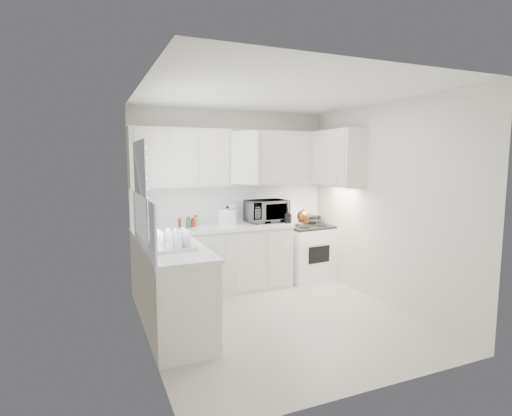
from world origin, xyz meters
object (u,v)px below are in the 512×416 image
microwave (267,209)px  tea_kettle (303,215)px  dish_rack (173,238)px  stove (308,245)px  utensil_crock (288,212)px  rice_cooker (227,215)px

microwave → tea_kettle: bearing=-23.2°
dish_rack → stove: bearing=25.7°
microwave → utensil_crock: 0.34m
utensil_crock → rice_cooker: bearing=165.3°
stove → microwave: (-0.70, 0.03, 0.60)m
utensil_crock → dish_rack: bearing=-150.1°
rice_cooker → stove: bearing=2.1°
stove → tea_kettle: size_ratio=4.68×
stove → rice_cooker: bearing=173.4°
tea_kettle → rice_cooker: bearing=-171.7°
rice_cooker → tea_kettle: bearing=-6.1°
rice_cooker → dish_rack: size_ratio=0.62×
stove → utensil_crock: size_ratio=3.25×
stove → rice_cooker: 1.42m
rice_cooker → utensil_crock: (0.86, -0.23, 0.03)m
tea_kettle → rice_cooker: (-1.13, 0.19, 0.04)m
tea_kettle → utensil_crock: 0.29m
stove → dish_rack: size_ratio=2.53×
stove → microwave: microwave is taller
stove → microwave: bearing=171.8°
stove → dish_rack: bearing=-156.6°
tea_kettle → microwave: (-0.52, 0.19, 0.10)m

